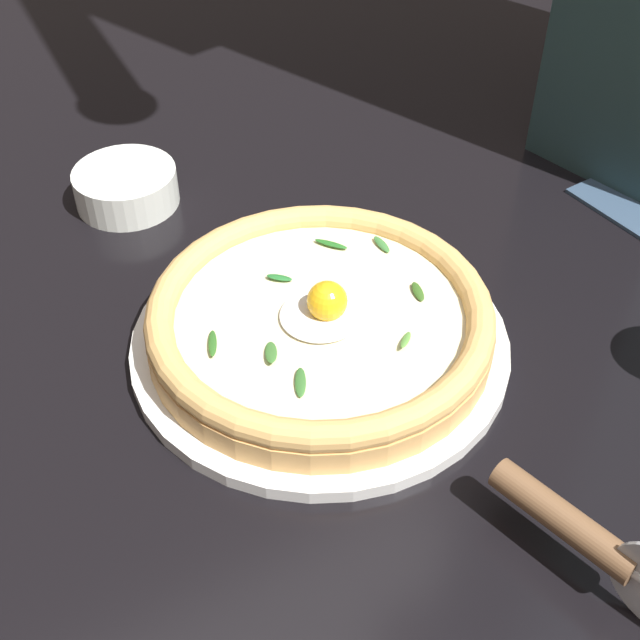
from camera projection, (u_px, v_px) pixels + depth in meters
The scene contains 5 objects.
ground_plane at pixel (313, 384), 0.71m from camera, with size 2.40×2.40×0.03m, color black.
pizza_plate at pixel (320, 343), 0.72m from camera, with size 0.31×0.31×0.01m, color white.
pizza at pixel (320, 320), 0.70m from camera, with size 0.28×0.28×0.06m.
side_bowl at pixel (126, 187), 0.86m from camera, with size 0.10×0.10×0.04m, color white.
pizza_cutter at pixel (587, 537), 0.54m from camera, with size 0.05×0.16×0.07m.
Camera 1 is at (0.25, 0.42, 0.51)m, focal length 48.05 mm.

